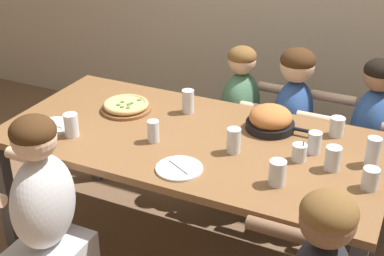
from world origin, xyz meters
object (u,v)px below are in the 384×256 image
Objects in this scene: drinking_glass_h at (153,133)px; drinking_glass_d at (333,160)px; cocktail_glass_blue at (299,153)px; drinking_glass_g at (373,152)px; diner_far_center at (239,130)px; drinking_glass_j at (337,128)px; drinking_glass_i at (370,179)px; empty_plate_b at (179,168)px; drinking_glass_c at (71,126)px; drinking_glass_a at (188,102)px; diner_near_midleft at (47,229)px; drinking_glass_e at (234,142)px; diner_far_midright at (291,136)px; diner_far_right at (367,153)px; skillet_bowl at (271,120)px; pizza_board_main at (126,106)px; drinking_glass_f at (314,144)px; empty_plate_a at (54,126)px; drinking_glass_b at (277,174)px.

drinking_glass_d is at bearing 7.59° from drinking_glass_h.
cocktail_glass_blue is 0.34m from drinking_glass_g.
drinking_glass_h is 0.11× the size of diner_far_center.
drinking_glass_j is at bearing 132.89° from drinking_glass_g.
drinking_glass_h reaches higher than drinking_glass_j.
drinking_glass_i is (1.09, 0.03, 0.00)m from drinking_glass_h.
drinking_glass_c is (-0.67, 0.06, 0.05)m from empty_plate_b.
diner_far_center is (0.16, 0.45, -0.36)m from drinking_glass_a.
diner_far_center is (-0.08, 1.04, -0.30)m from empty_plate_b.
diner_near_midleft reaches higher than drinking_glass_j.
drinking_glass_a is 1.17× the size of drinking_glass_d.
drinking_glass_g reaches higher than drinking_glass_e.
drinking_glass_i is (0.67, -0.05, -0.01)m from drinking_glass_e.
diner_far_midright reaches higher than drinking_glass_d.
drinking_glass_j is 0.09× the size of diner_far_right.
drinking_glass_e is 0.89m from diner_far_center.
empty_plate_b is at bearing -151.87° from drinking_glass_g.
diner_far_center is at bearing -17.04° from diner_near_midleft.
drinking_glass_d and drinking_glass_h have the same top height.
skillet_bowl is at bearing -166.45° from drinking_glass_j.
empty_plate_b is at bearing 4.21° from diner_far_center.
empty_plate_b is 0.90m from drinking_glass_j.
diner_far_midright reaches higher than pizza_board_main.
diner_far_right reaches higher than drinking_glass_g.
drinking_glass_g is 1.42× the size of drinking_glass_i.
cocktail_glass_blue is at bearing 11.50° from drinking_glass_e.
diner_far_center is (0.17, 0.85, -0.35)m from drinking_glass_h.
drinking_glass_f is at bearing -179.53° from drinking_glass_g.
drinking_glass_a is at bearing 160.55° from cocktail_glass_blue.
drinking_glass_g is at bearing 28.13° from empty_plate_b.
diner_far_midright is (-0.47, 0.00, 0.01)m from diner_far_right.
diner_far_midright reaches higher than skillet_bowl.
drinking_glass_e is at bearing -46.42° from diner_near_midleft.
empty_plate_a is at bearing 172.72° from empty_plate_b.
empty_plate_a is 1.46× the size of drinking_glass_g.
skillet_bowl is at bearing -1.67° from diner_far_midright.
skillet_bowl is 3.76× the size of drinking_glass_i.
drinking_glass_i is at bearing -26.45° from drinking_glass_d.
diner_near_midleft is 1.90m from diner_far_right.
diner_near_midleft reaches higher than skillet_bowl.
drinking_glass_a is 0.13× the size of diner_far_midright.
drinking_glass_f is 1.09× the size of drinking_glass_j.
empty_plate_a is 1.23m from diner_far_center.
drinking_glass_h reaches higher than empty_plate_b.
cocktail_glass_blue is 0.26m from drinking_glass_b.
drinking_glass_f reaches higher than empty_plate_b.
empty_plate_a is 1.28m from drinking_glass_b.
drinking_glass_d reaches higher than drinking_glass_j.
drinking_glass_e is at bearing 9.97° from drinking_glass_h.
drinking_glass_c reaches higher than drinking_glass_h.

